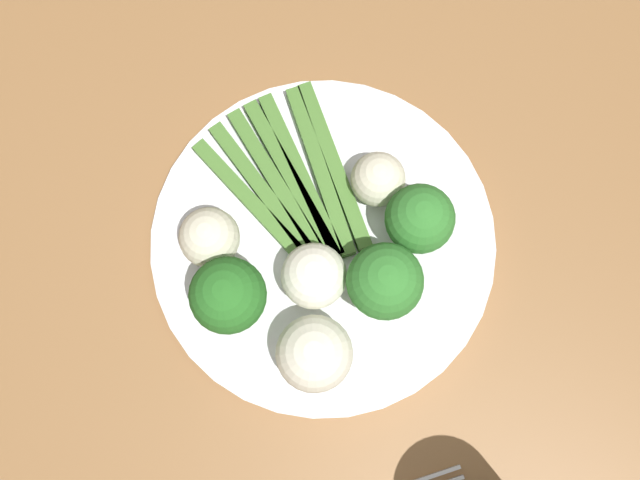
{
  "coord_description": "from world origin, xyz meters",
  "views": [
    {
      "loc": [
        0.15,
        -0.04,
        1.31
      ],
      "look_at": [
        0.04,
        -0.0,
        0.77
      ],
      "focal_mm": 37.77,
      "sensor_mm": 36.0,
      "label": 1
    }
  ],
  "objects_px": {
    "dining_table": "(311,233)",
    "cauliflower_front_left": "(314,353)",
    "asparagus_bundle": "(294,183)",
    "broccoli_back": "(385,282)",
    "plate": "(320,243)",
    "cauliflower_outer_edge": "(314,276)",
    "cauliflower_back_right": "(210,237)",
    "broccoli_front": "(228,296)",
    "broccoli_right": "(420,219)",
    "cauliflower_mid": "(378,179)"
  },
  "relations": [
    {
      "from": "broccoli_back",
      "to": "cauliflower_back_right",
      "type": "height_order",
      "value": "broccoli_back"
    },
    {
      "from": "cauliflower_front_left",
      "to": "cauliflower_back_right",
      "type": "distance_m",
      "value": 0.12
    },
    {
      "from": "dining_table",
      "to": "cauliflower_outer_edge",
      "type": "distance_m",
      "value": 0.16
    },
    {
      "from": "cauliflower_front_left",
      "to": "cauliflower_back_right",
      "type": "relative_size",
      "value": 1.21
    },
    {
      "from": "plate",
      "to": "asparagus_bundle",
      "type": "relative_size",
      "value": 1.74
    },
    {
      "from": "broccoli_front",
      "to": "cauliflower_outer_edge",
      "type": "bearing_deg",
      "value": 85.98
    },
    {
      "from": "dining_table",
      "to": "asparagus_bundle",
      "type": "xyz_separation_m",
      "value": [
        -0.02,
        -0.01,
        0.13
      ]
    },
    {
      "from": "asparagus_bundle",
      "to": "cauliflower_mid",
      "type": "height_order",
      "value": "cauliflower_mid"
    },
    {
      "from": "asparagus_bundle",
      "to": "dining_table",
      "type": "bearing_deg",
      "value": -165.52
    },
    {
      "from": "plate",
      "to": "cauliflower_back_right",
      "type": "distance_m",
      "value": 0.09
    },
    {
      "from": "plate",
      "to": "cauliflower_front_left",
      "type": "xyz_separation_m",
      "value": [
        0.09,
        -0.03,
        0.04
      ]
    },
    {
      "from": "dining_table",
      "to": "asparagus_bundle",
      "type": "height_order",
      "value": "asparagus_bundle"
    },
    {
      "from": "broccoli_right",
      "to": "cauliflower_mid",
      "type": "distance_m",
      "value": 0.05
    },
    {
      "from": "dining_table",
      "to": "cauliflower_front_left",
      "type": "distance_m",
      "value": 0.2
    },
    {
      "from": "cauliflower_front_left",
      "to": "dining_table",
      "type": "bearing_deg",
      "value": 163.01
    },
    {
      "from": "broccoli_front",
      "to": "plate",
      "type": "bearing_deg",
      "value": 107.14
    },
    {
      "from": "dining_table",
      "to": "broccoli_back",
      "type": "relative_size",
      "value": 17.79
    },
    {
      "from": "dining_table",
      "to": "cauliflower_outer_edge",
      "type": "xyz_separation_m",
      "value": [
        0.07,
        -0.02,
        0.15
      ]
    },
    {
      "from": "cauliflower_outer_edge",
      "to": "broccoli_front",
      "type": "bearing_deg",
      "value": -94.02
    },
    {
      "from": "plate",
      "to": "cauliflower_outer_edge",
      "type": "xyz_separation_m",
      "value": [
        0.03,
        -0.02,
        0.03
      ]
    },
    {
      "from": "asparagus_bundle",
      "to": "cauliflower_front_left",
      "type": "height_order",
      "value": "cauliflower_front_left"
    },
    {
      "from": "broccoli_back",
      "to": "cauliflower_front_left",
      "type": "distance_m",
      "value": 0.08
    },
    {
      "from": "dining_table",
      "to": "plate",
      "type": "height_order",
      "value": "plate"
    },
    {
      "from": "plate",
      "to": "asparagus_bundle",
      "type": "height_order",
      "value": "asparagus_bundle"
    },
    {
      "from": "asparagus_bundle",
      "to": "cauliflower_outer_edge",
      "type": "height_order",
      "value": "cauliflower_outer_edge"
    },
    {
      "from": "dining_table",
      "to": "broccoli_back",
      "type": "height_order",
      "value": "broccoli_back"
    },
    {
      "from": "broccoli_front",
      "to": "cauliflower_mid",
      "type": "xyz_separation_m",
      "value": [
        -0.05,
        0.14,
        -0.02
      ]
    },
    {
      "from": "dining_table",
      "to": "cauliflower_outer_edge",
      "type": "height_order",
      "value": "cauliflower_outer_edge"
    },
    {
      "from": "cauliflower_mid",
      "to": "asparagus_bundle",
      "type": "bearing_deg",
      "value": -110.55
    },
    {
      "from": "asparagus_bundle",
      "to": "broccoli_front",
      "type": "distance_m",
      "value": 0.12
    },
    {
      "from": "broccoli_right",
      "to": "cauliflower_front_left",
      "type": "height_order",
      "value": "broccoli_right"
    },
    {
      "from": "plate",
      "to": "broccoli_back",
      "type": "height_order",
      "value": "broccoli_back"
    },
    {
      "from": "broccoli_back",
      "to": "cauliflower_outer_edge",
      "type": "height_order",
      "value": "broccoli_back"
    },
    {
      "from": "broccoli_back",
      "to": "broccoli_front",
      "type": "bearing_deg",
      "value": -103.99
    },
    {
      "from": "cauliflower_back_right",
      "to": "cauliflower_outer_edge",
      "type": "xyz_separation_m",
      "value": [
        0.06,
        0.07,
        0.0
      ]
    },
    {
      "from": "dining_table",
      "to": "asparagus_bundle",
      "type": "distance_m",
      "value": 0.13
    },
    {
      "from": "broccoli_right",
      "to": "cauliflower_front_left",
      "type": "distance_m",
      "value": 0.13
    },
    {
      "from": "broccoli_back",
      "to": "cauliflower_front_left",
      "type": "relative_size",
      "value": 1.23
    },
    {
      "from": "cauliflower_outer_edge",
      "to": "asparagus_bundle",
      "type": "bearing_deg",
      "value": 172.86
    },
    {
      "from": "broccoli_front",
      "to": "broccoli_back",
      "type": "bearing_deg",
      "value": 76.01
    },
    {
      "from": "broccoli_back",
      "to": "cauliflower_outer_edge",
      "type": "xyz_separation_m",
      "value": [
        -0.02,
        -0.05,
        -0.02
      ]
    },
    {
      "from": "plate",
      "to": "cauliflower_front_left",
      "type": "relative_size",
      "value": 4.85
    },
    {
      "from": "broccoli_right",
      "to": "cauliflower_outer_edge",
      "type": "xyz_separation_m",
      "value": [
        0.01,
        -0.09,
        -0.01
      ]
    },
    {
      "from": "broccoli_front",
      "to": "cauliflower_back_right",
      "type": "xyz_separation_m",
      "value": [
        -0.05,
        -0.0,
        -0.02
      ]
    },
    {
      "from": "plate",
      "to": "cauliflower_back_right",
      "type": "bearing_deg",
      "value": -107.7
    },
    {
      "from": "asparagus_bundle",
      "to": "broccoli_back",
      "type": "height_order",
      "value": "broccoli_back"
    },
    {
      "from": "broccoli_back",
      "to": "broccoli_front",
      "type": "height_order",
      "value": "same"
    },
    {
      "from": "asparagus_bundle",
      "to": "broccoli_back",
      "type": "bearing_deg",
      "value": -169.74
    },
    {
      "from": "dining_table",
      "to": "cauliflower_front_left",
      "type": "relative_size",
      "value": 21.83
    },
    {
      "from": "asparagus_bundle",
      "to": "cauliflower_front_left",
      "type": "relative_size",
      "value": 2.78
    }
  ]
}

